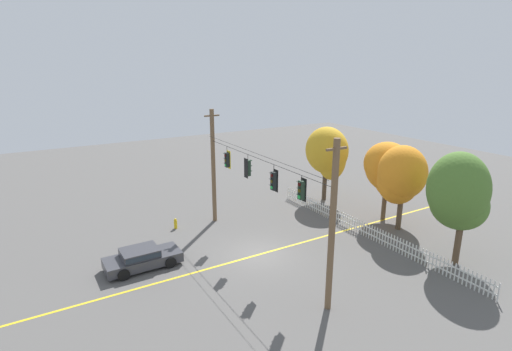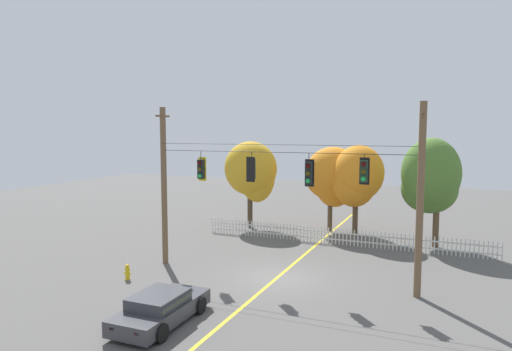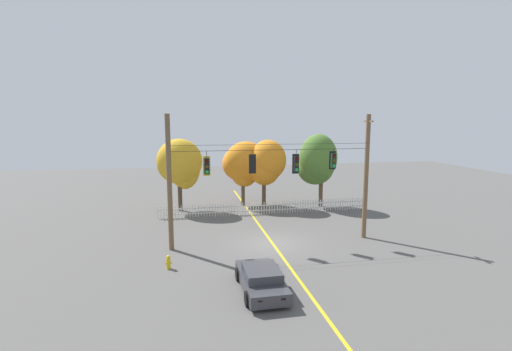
{
  "view_description": "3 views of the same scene",
  "coord_description": "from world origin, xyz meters",
  "px_view_note": "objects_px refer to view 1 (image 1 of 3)",
  "views": [
    {
      "loc": [
        18.42,
        -11.16,
        11.12
      ],
      "look_at": [
        -0.92,
        0.33,
        4.69
      ],
      "focal_mm": 27.71,
      "sensor_mm": 36.0,
      "label": 1
    },
    {
      "loc": [
        7.32,
        -19.68,
        6.93
      ],
      "look_at": [
        -0.99,
        -0.19,
        4.84
      ],
      "focal_mm": 32.1,
      "sensor_mm": 36.0,
      "label": 2
    },
    {
      "loc": [
        -5.41,
        -22.36,
        7.81
      ],
      "look_at": [
        -1.08,
        -0.13,
        4.4
      ],
      "focal_mm": 26.42,
      "sensor_mm": 36.0,
      "label": 3
    }
  ],
  "objects_px": {
    "traffic_signal_southbound_primary": "(274,181)",
    "parked_car": "(142,257)",
    "traffic_signal_northbound_secondary": "(227,160)",
    "autumn_oak_far_east": "(400,176)",
    "traffic_signal_eastbound_side": "(302,190)",
    "fire_hydrant": "(176,224)",
    "autumn_maple_mid": "(391,170)",
    "autumn_maple_near_fence": "(328,153)",
    "autumn_maple_far_west": "(458,195)",
    "traffic_signal_westbound_side": "(248,168)"
  },
  "relations": [
    {
      "from": "traffic_signal_westbound_side",
      "to": "parked_car",
      "type": "distance_m",
      "value": 7.89
    },
    {
      "from": "autumn_maple_near_fence",
      "to": "fire_hydrant",
      "type": "relative_size",
      "value": 8.38
    },
    {
      "from": "traffic_signal_northbound_secondary",
      "to": "autumn_maple_far_west",
      "type": "bearing_deg",
      "value": 41.65
    },
    {
      "from": "traffic_signal_southbound_primary",
      "to": "autumn_maple_mid",
      "type": "distance_m",
      "value": 11.04
    },
    {
      "from": "fire_hydrant",
      "to": "traffic_signal_northbound_secondary",
      "type": "bearing_deg",
      "value": 52.48
    },
    {
      "from": "traffic_signal_westbound_side",
      "to": "autumn_oak_far_east",
      "type": "relative_size",
      "value": 0.23
    },
    {
      "from": "traffic_signal_northbound_secondary",
      "to": "traffic_signal_southbound_primary",
      "type": "relative_size",
      "value": 0.98
    },
    {
      "from": "traffic_signal_southbound_primary",
      "to": "autumn_oak_far_east",
      "type": "height_order",
      "value": "autumn_oak_far_east"
    },
    {
      "from": "traffic_signal_westbound_side",
      "to": "traffic_signal_southbound_primary",
      "type": "bearing_deg",
      "value": 0.4
    },
    {
      "from": "traffic_signal_southbound_primary",
      "to": "autumn_maple_near_fence",
      "type": "relative_size",
      "value": 0.25
    },
    {
      "from": "fire_hydrant",
      "to": "autumn_maple_far_west",
      "type": "bearing_deg",
      "value": 43.96
    },
    {
      "from": "autumn_oak_far_east",
      "to": "parked_car",
      "type": "relative_size",
      "value": 1.44
    },
    {
      "from": "traffic_signal_northbound_secondary",
      "to": "traffic_signal_eastbound_side",
      "type": "height_order",
      "value": "same"
    },
    {
      "from": "autumn_oak_far_east",
      "to": "traffic_signal_southbound_primary",
      "type": "bearing_deg",
      "value": -91.83
    },
    {
      "from": "traffic_signal_westbound_side",
      "to": "autumn_oak_far_east",
      "type": "xyz_separation_m",
      "value": [
        3.11,
        9.81,
        -1.18
      ]
    },
    {
      "from": "traffic_signal_northbound_secondary",
      "to": "traffic_signal_eastbound_side",
      "type": "xyz_separation_m",
      "value": [
        7.98,
        -0.0,
        0.17
      ]
    },
    {
      "from": "fire_hydrant",
      "to": "autumn_maple_mid",
      "type": "bearing_deg",
      "value": 65.27
    },
    {
      "from": "traffic_signal_northbound_secondary",
      "to": "fire_hydrant",
      "type": "height_order",
      "value": "traffic_signal_northbound_secondary"
    },
    {
      "from": "autumn_maple_far_west",
      "to": "traffic_signal_eastbound_side",
      "type": "bearing_deg",
      "value": -104.22
    },
    {
      "from": "traffic_signal_southbound_primary",
      "to": "parked_car",
      "type": "height_order",
      "value": "traffic_signal_southbound_primary"
    },
    {
      "from": "autumn_maple_near_fence",
      "to": "autumn_maple_mid",
      "type": "xyz_separation_m",
      "value": [
        5.65,
        0.92,
        -0.25
      ]
    },
    {
      "from": "traffic_signal_eastbound_side",
      "to": "fire_hydrant",
      "type": "height_order",
      "value": "traffic_signal_eastbound_side"
    },
    {
      "from": "parked_car",
      "to": "fire_hydrant",
      "type": "distance_m",
      "value": 5.5
    },
    {
      "from": "autumn_maple_near_fence",
      "to": "fire_hydrant",
      "type": "distance_m",
      "value": 13.48
    },
    {
      "from": "autumn_maple_mid",
      "to": "fire_hydrant",
      "type": "xyz_separation_m",
      "value": [
        -6.38,
        -13.86,
        -3.46
      ]
    },
    {
      "from": "traffic_signal_eastbound_side",
      "to": "autumn_oak_far_east",
      "type": "xyz_separation_m",
      "value": [
        -2.13,
        9.79,
        -1.26
      ]
    },
    {
      "from": "autumn_maple_mid",
      "to": "parked_car",
      "type": "distance_m",
      "value": 17.75
    },
    {
      "from": "traffic_signal_northbound_secondary",
      "to": "autumn_oak_far_east",
      "type": "xyz_separation_m",
      "value": [
        5.85,
        9.79,
        -1.09
      ]
    },
    {
      "from": "traffic_signal_southbound_primary",
      "to": "autumn_maple_far_west",
      "type": "relative_size",
      "value": 0.23
    },
    {
      "from": "autumn_maple_mid",
      "to": "parked_car",
      "type": "height_order",
      "value": "autumn_maple_mid"
    },
    {
      "from": "traffic_signal_westbound_side",
      "to": "autumn_maple_near_fence",
      "type": "relative_size",
      "value": 0.23
    },
    {
      "from": "traffic_signal_southbound_primary",
      "to": "parked_car",
      "type": "xyz_separation_m",
      "value": [
        -3.56,
        -6.45,
        -4.43
      ]
    },
    {
      "from": "traffic_signal_northbound_secondary",
      "to": "autumn_oak_far_east",
      "type": "bearing_deg",
      "value": 59.15
    },
    {
      "from": "traffic_signal_westbound_side",
      "to": "fire_hydrant",
      "type": "height_order",
      "value": "traffic_signal_westbound_side"
    },
    {
      "from": "traffic_signal_northbound_secondary",
      "to": "autumn_maple_far_west",
      "type": "height_order",
      "value": "autumn_maple_far_west"
    },
    {
      "from": "traffic_signal_northbound_secondary",
      "to": "autumn_oak_far_east",
      "type": "relative_size",
      "value": 0.25
    },
    {
      "from": "autumn_maple_mid",
      "to": "autumn_oak_far_east",
      "type": "distance_m",
      "value": 2.07
    },
    {
      "from": "autumn_maple_near_fence",
      "to": "autumn_maple_mid",
      "type": "relative_size",
      "value": 1.06
    },
    {
      "from": "traffic_signal_westbound_side",
      "to": "traffic_signal_eastbound_side",
      "type": "distance_m",
      "value": 5.24
    },
    {
      "from": "traffic_signal_eastbound_side",
      "to": "autumn_maple_mid",
      "type": "bearing_deg",
      "value": 109.63
    },
    {
      "from": "traffic_signal_northbound_secondary",
      "to": "autumn_oak_far_east",
      "type": "height_order",
      "value": "autumn_oak_far_east"
    },
    {
      "from": "traffic_signal_northbound_secondary",
      "to": "fire_hydrant",
      "type": "relative_size",
      "value": 2.04
    },
    {
      "from": "autumn_maple_mid",
      "to": "autumn_maple_near_fence",
      "type": "bearing_deg",
      "value": -170.71
    },
    {
      "from": "autumn_oak_far_east",
      "to": "traffic_signal_eastbound_side",
      "type": "bearing_deg",
      "value": -77.73
    },
    {
      "from": "traffic_signal_southbound_primary",
      "to": "autumn_maple_far_west",
      "type": "height_order",
      "value": "autumn_maple_far_west"
    },
    {
      "from": "traffic_signal_northbound_secondary",
      "to": "parked_car",
      "type": "xyz_separation_m",
      "value": [
        1.98,
        -6.45,
        -4.42
      ]
    },
    {
      "from": "autumn_maple_mid",
      "to": "parked_car",
      "type": "bearing_deg",
      "value": -96.98
    },
    {
      "from": "traffic_signal_eastbound_side",
      "to": "autumn_oak_far_east",
      "type": "relative_size",
      "value": 0.22
    },
    {
      "from": "autumn_maple_near_fence",
      "to": "autumn_oak_far_east",
      "type": "height_order",
      "value": "autumn_maple_near_fence"
    },
    {
      "from": "autumn_maple_far_west",
      "to": "fire_hydrant",
      "type": "relative_size",
      "value": 8.85
    }
  ]
}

